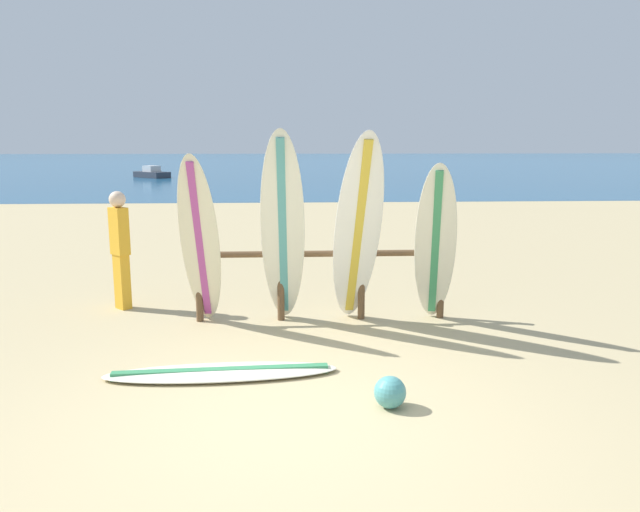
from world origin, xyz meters
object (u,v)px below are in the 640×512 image
object	(u,v)px
surfboard_rack	(321,271)
small_boat_offshore	(152,173)
surfboard_lying_on_sand	(221,372)
surfboard_leaning_center	(435,245)
surfboard_leaning_far_left	(200,242)
surfboard_leaning_center_left	(358,231)
surfboard_leaning_left	(283,230)
beachgoer_standing	(120,245)
beach_ball	(390,392)

from	to	relation	value
surfboard_rack	small_boat_offshore	size ratio (longest dim) A/B	1.30
surfboard_lying_on_sand	surfboard_leaning_center	bearing A→B (deg)	32.47
surfboard_leaning_center	surfboard_leaning_far_left	bearing A→B (deg)	179.34
surfboard_rack	surfboard_leaning_center_left	world-z (taller)	surfboard_leaning_center_left
surfboard_rack	small_boat_offshore	world-z (taller)	surfboard_rack
small_boat_offshore	surfboard_lying_on_sand	bearing A→B (deg)	-76.95
surfboard_rack	surfboard_leaning_left	xyz separation A→B (m)	(-0.48, -0.26, 0.57)
surfboard_leaning_left	small_boat_offshore	xyz separation A→B (m)	(-8.16, 30.95, -0.95)
surfboard_leaning_center_left	surfboard_rack	bearing A→B (deg)	139.40
surfboard_leaning_center	small_boat_offshore	size ratio (longest dim) A/B	0.83
surfboard_leaning_center_left	surfboard_lying_on_sand	world-z (taller)	surfboard_leaning_center_left
surfboard_leaning_center	beachgoer_standing	xyz separation A→B (m)	(-4.06, 0.98, -0.13)
surfboard_leaning_left	surfboard_leaning_center_left	size ratio (longest dim) A/B	1.01
beachgoer_standing	surfboard_leaning_center	bearing A→B (deg)	-13.59
beachgoer_standing	surfboard_rack	bearing A→B (deg)	-14.02
surfboard_leaning_center_left	surfboard_leaning_center	world-z (taller)	surfboard_leaning_center_left
beach_ball	surfboard_rack	bearing A→B (deg)	99.36
beach_ball	surfboard_leaning_center_left	bearing A→B (deg)	90.64
surfboard_rack	beachgoer_standing	xyz separation A→B (m)	(-2.68, 0.67, 0.24)
surfboard_leaning_center_left	beachgoer_standing	size ratio (longest dim) A/B	1.49
surfboard_rack	beachgoer_standing	world-z (taller)	beachgoer_standing
surfboard_leaning_center_left	surfboard_leaning_center	distance (m)	0.98
surfboard_leaning_center	small_boat_offshore	xyz separation A→B (m)	(-10.02, 31.00, -0.76)
surfboard_leaning_center_left	surfboard_lying_on_sand	bearing A→B (deg)	-134.67
surfboard_leaning_far_left	surfboard_leaning_left	size ratio (longest dim) A/B	0.89
surfboard_leaning_far_left	surfboard_leaning_left	xyz separation A→B (m)	(1.00, 0.02, 0.14)
small_boat_offshore	surfboard_leaning_center_left	bearing A→B (deg)	-73.74
surfboard_leaning_center	beach_ball	size ratio (longest dim) A/B	7.28
surfboard_leaning_left	beachgoer_standing	bearing A→B (deg)	157.01
surfboard_leaning_far_left	beachgoer_standing	world-z (taller)	surfboard_leaning_far_left
surfboard_leaning_center_left	beach_ball	world-z (taller)	surfboard_leaning_center_left
surfboard_rack	surfboard_leaning_far_left	xyz separation A→B (m)	(-1.48, -0.28, 0.43)
surfboard_rack	surfboard_lying_on_sand	distance (m)	2.26
surfboard_leaning_center	beach_ball	world-z (taller)	surfboard_leaning_center
beach_ball	beachgoer_standing	bearing A→B (deg)	132.89
surfboard_leaning_left	surfboard_leaning_center	xyz separation A→B (m)	(1.86, -0.05, -0.19)
surfboard_leaning_center	beachgoer_standing	bearing A→B (deg)	166.41
surfboard_rack	surfboard_lying_on_sand	world-z (taller)	surfboard_rack
surfboard_leaning_center_left	small_boat_offshore	distance (m)	32.35
surfboard_leaning_left	small_boat_offshore	bearing A→B (deg)	104.76
surfboard_leaning_center_left	beach_ball	size ratio (longest dim) A/B	8.58
surfboard_leaning_far_left	surfboard_leaning_center	xyz separation A→B (m)	(2.86, -0.03, -0.05)
small_boat_offshore	surfboard_leaning_left	bearing A→B (deg)	-75.24
surfboard_leaning_left	surfboard_leaning_far_left	bearing A→B (deg)	-179.11
surfboard_leaning_left	surfboard_lying_on_sand	bearing A→B (deg)	-110.50
surfboard_leaning_left	beach_ball	size ratio (longest dim) A/B	8.65
beachgoer_standing	surfboard_lying_on_sand	bearing A→B (deg)	-57.99
beachgoer_standing	beach_ball	size ratio (longest dim) A/B	5.75
surfboard_rack	surfboard_lying_on_sand	xyz separation A→B (m)	(-1.09, -1.88, -0.61)
beachgoer_standing	small_boat_offshore	xyz separation A→B (m)	(-5.96, 30.02, -0.63)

